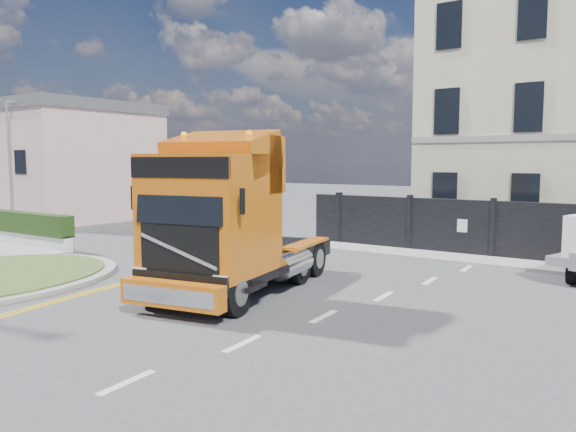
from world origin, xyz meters
The scene contains 8 objects.
ground centered at (0.00, 0.00, 0.00)m, with size 120.00×120.00×0.00m, color #424244.
hedge_wall centered at (-13.00, 1.50, 0.74)m, with size 8.00×0.55×1.35m.
seaside_bldg_pink centered at (-20.00, 9.00, 3.00)m, with size 8.00×8.00×6.00m, color beige.
seaside_bldg_cream centered at (-28.00, 11.00, 2.50)m, with size 9.00×8.00×5.00m, color silver.
hoarding_fence centered at (6.55, 9.00, 1.00)m, with size 18.80×0.25×2.00m.
pavement_far centered at (6.00, 8.10, 0.06)m, with size 20.00×1.60×0.12m, color gray.
truck centered at (0.04, -0.25, 1.77)m, with size 3.60×6.93×3.95m.
lamppost_slim centered at (-18.14, 4.50, 3.77)m, with size 0.26×0.52×6.38m.
Camera 1 is at (9.04, -10.55, 3.34)m, focal length 35.00 mm.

